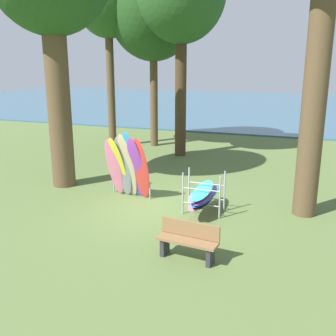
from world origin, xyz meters
The scene contains 7 objects.
ground_plane centered at (0.00, 0.00, 0.00)m, with size 80.00×80.00×0.00m, color #566B38.
lake_water centered at (0.00, 31.23, 0.05)m, with size 80.00×36.00×0.10m, color #38607A.
tree_mid_behind centered at (-5.54, 7.59, 7.23)m, with size 3.24×3.24×9.20m.
tree_far_right_back centered at (-3.55, 8.55, 6.97)m, with size 4.59×4.59×9.64m.
leaning_board_pile centered at (-1.13, 0.35, 1.05)m, with size 1.60×0.86×2.28m.
board_storage_rack centered at (1.52, -0.03, 0.55)m, with size 1.15×2.13×1.25m.
park_bench centered at (1.96, -2.90, 0.45)m, with size 1.43×0.55×0.85m.
Camera 1 is at (4.35, -10.68, 4.30)m, focal length 42.07 mm.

